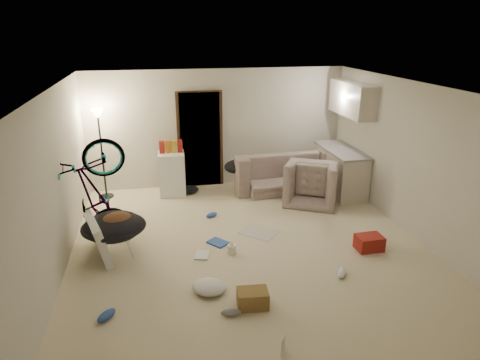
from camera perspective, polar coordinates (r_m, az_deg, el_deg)
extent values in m
cube|color=beige|center=(6.92, 1.18, -8.88)|extent=(5.50, 6.00, 0.02)
cube|color=white|center=(6.12, 1.34, 12.28)|extent=(5.50, 6.00, 0.02)
cube|color=beige|center=(9.26, -2.95, 6.92)|extent=(5.50, 0.02, 2.50)
cube|color=beige|center=(3.82, 11.70, -13.34)|extent=(5.50, 0.02, 2.50)
cube|color=beige|center=(6.42, -23.54, -0.65)|extent=(0.02, 6.00, 2.50)
cube|color=beige|center=(7.50, 22.28, 2.35)|extent=(0.02, 6.00, 2.50)
cube|color=black|center=(9.23, -5.35, 5.34)|extent=(0.85, 0.10, 2.04)
cube|color=#382313|center=(9.20, -5.33, 5.29)|extent=(0.97, 0.04, 2.10)
cylinder|color=black|center=(9.23, -17.33, -2.06)|extent=(0.28, 0.28, 0.03)
cylinder|color=black|center=(8.97, -17.87, 2.90)|extent=(0.04, 0.04, 1.70)
cone|color=#FFE0A5|center=(8.77, -18.47, 8.34)|extent=(0.24, 0.24, 0.18)
cube|color=beige|center=(9.24, 13.22, 1.15)|extent=(0.60, 1.50, 0.88)
cube|color=gray|center=(9.11, 13.44, 3.90)|extent=(0.64, 1.54, 0.04)
cube|color=beige|center=(8.94, 14.75, 10.41)|extent=(0.38, 1.40, 0.65)
imported|color=#3D453C|center=(9.27, 5.41, 0.78)|extent=(2.13, 0.93, 0.61)
imported|color=#3D453C|center=(8.69, 9.65, -0.64)|extent=(1.27, 1.22, 0.64)
imported|color=black|center=(7.08, -18.29, -4.85)|extent=(1.91, 1.03, 1.05)
imported|color=maroon|center=(4.92, 5.56, -22.52)|extent=(0.27, 0.25, 0.02)
cube|color=white|center=(8.94, -9.05, 0.86)|extent=(0.54, 0.54, 0.89)
cube|color=maroon|center=(8.78, -10.35, 4.20)|extent=(0.11, 0.08, 0.30)
cube|color=#CA6A19|center=(8.78, -9.57, 4.26)|extent=(0.11, 0.09, 0.30)
cube|color=gold|center=(8.78, -8.79, 4.31)|extent=(0.12, 0.09, 0.30)
cube|color=maroon|center=(8.79, -8.01, 4.36)|extent=(0.10, 0.07, 0.30)
cylinder|color=silver|center=(6.82, -16.26, -8.01)|extent=(0.63, 0.63, 0.44)
ellipsoid|color=black|center=(6.70, -16.48, -5.96)|extent=(0.88, 0.88, 0.37)
torus|color=black|center=(6.70, -16.48, -5.96)|extent=(0.95, 0.95, 0.07)
ellipsoid|color=#54311D|center=(6.62, -16.16, -5.19)|extent=(0.62, 0.59, 0.22)
ellipsoid|color=black|center=(8.97, -0.36, 1.81)|extent=(0.61, 0.53, 0.28)
cube|color=silver|center=(6.83, -18.45, -7.28)|extent=(0.51, 1.00, 0.65)
cube|color=brown|center=(5.54, 1.70, -15.50)|extent=(0.41, 0.31, 0.22)
cube|color=maroon|center=(7.07, 16.85, -8.00)|extent=(0.41, 0.30, 0.23)
cylinder|color=white|center=(6.69, -1.10, -9.19)|extent=(0.14, 0.14, 0.14)
cone|color=white|center=(6.64, -1.11, -8.43)|extent=(0.08, 0.08, 0.06)
cube|color=#B8B2AA|center=(7.35, 2.52, -6.96)|extent=(0.74, 0.74, 0.01)
cube|color=#2E51A6|center=(6.99, -2.97, -8.34)|extent=(0.37, 0.39, 0.03)
cube|color=silver|center=(6.66, -5.08, -9.95)|extent=(0.27, 0.31, 0.02)
ellipsoid|color=#2E51A6|center=(7.90, -3.82, -4.66)|extent=(0.26, 0.20, 0.09)
ellipsoid|color=#2E51A6|center=(5.60, -17.39, -16.84)|extent=(0.27, 0.28, 0.10)
ellipsoid|color=slate|center=(5.42, -1.21, -17.25)|extent=(0.26, 0.13, 0.09)
ellipsoid|color=white|center=(6.32, 13.41, -11.85)|extent=(0.26, 0.31, 0.11)
ellipsoid|color=black|center=(9.09, -6.94, -1.27)|extent=(0.46, 0.40, 0.13)
ellipsoid|color=silver|center=(5.83, -4.14, -14.03)|extent=(0.59, 0.57, 0.14)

